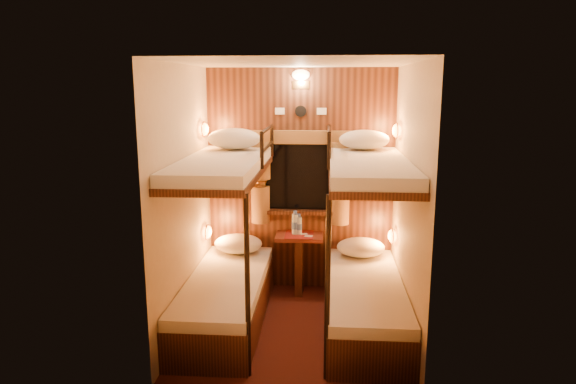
# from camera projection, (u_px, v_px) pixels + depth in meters

# --- Properties ---
(floor) EXTENTS (2.10, 2.10, 0.00)m
(floor) POSITION_uv_depth(u_px,v_px,m) (294.00, 327.00, 4.78)
(floor) COLOR #3A1110
(floor) RESTS_ON ground
(ceiling) EXTENTS (2.10, 2.10, 0.00)m
(ceiling) POSITION_uv_depth(u_px,v_px,m) (295.00, 63.00, 4.30)
(ceiling) COLOR silver
(ceiling) RESTS_ON wall_back
(wall_back) EXTENTS (2.40, 0.00, 2.40)m
(wall_back) POSITION_uv_depth(u_px,v_px,m) (301.00, 181.00, 5.57)
(wall_back) COLOR #C6B293
(wall_back) RESTS_ON floor
(wall_front) EXTENTS (2.40, 0.00, 2.40)m
(wall_front) POSITION_uv_depth(u_px,v_px,m) (285.00, 236.00, 3.52)
(wall_front) COLOR #C6B293
(wall_front) RESTS_ON floor
(wall_left) EXTENTS (0.00, 2.40, 2.40)m
(wall_left) POSITION_uv_depth(u_px,v_px,m) (184.00, 200.00, 4.62)
(wall_left) COLOR #C6B293
(wall_left) RESTS_ON floor
(wall_right) EXTENTS (0.00, 2.40, 2.40)m
(wall_right) POSITION_uv_depth(u_px,v_px,m) (409.00, 204.00, 4.47)
(wall_right) COLOR #C6B293
(wall_right) RESTS_ON floor
(back_panel) EXTENTS (2.00, 0.03, 2.40)m
(back_panel) POSITION_uv_depth(u_px,v_px,m) (300.00, 181.00, 5.55)
(back_panel) COLOR black
(back_panel) RESTS_ON floor
(bunk_left) EXTENTS (0.72, 1.90, 1.82)m
(bunk_left) POSITION_uv_depth(u_px,v_px,m) (226.00, 266.00, 4.79)
(bunk_left) COLOR black
(bunk_left) RESTS_ON floor
(bunk_right) EXTENTS (0.72, 1.90, 1.82)m
(bunk_right) POSITION_uv_depth(u_px,v_px,m) (365.00, 270.00, 4.69)
(bunk_right) COLOR black
(bunk_right) RESTS_ON floor
(window) EXTENTS (1.00, 0.12, 0.79)m
(window) POSITION_uv_depth(u_px,v_px,m) (300.00, 183.00, 5.53)
(window) COLOR black
(window) RESTS_ON back_panel
(curtains) EXTENTS (1.10, 0.22, 1.00)m
(curtains) POSITION_uv_depth(u_px,v_px,m) (300.00, 176.00, 5.48)
(curtains) COLOR brown
(curtains) RESTS_ON back_panel
(back_fixtures) EXTENTS (0.54, 0.09, 0.48)m
(back_fixtures) POSITION_uv_depth(u_px,v_px,m) (301.00, 82.00, 5.31)
(back_fixtures) COLOR black
(back_fixtures) RESTS_ON back_panel
(reading_lamps) EXTENTS (2.00, 0.20, 1.25)m
(reading_lamps) POSITION_uv_depth(u_px,v_px,m) (299.00, 183.00, 5.22)
(reading_lamps) COLOR orange
(reading_lamps) RESTS_ON wall_left
(table) EXTENTS (0.50, 0.34, 0.66)m
(table) POSITION_uv_depth(u_px,v_px,m) (299.00, 256.00, 5.53)
(table) COLOR #5D1D15
(table) RESTS_ON floor
(bottle_left) EXTENTS (0.07, 0.07, 0.22)m
(bottle_left) POSITION_uv_depth(u_px,v_px,m) (299.00, 226.00, 5.48)
(bottle_left) COLOR #99BFE5
(bottle_left) RESTS_ON table
(bottle_right) EXTENTS (0.08, 0.08, 0.26)m
(bottle_right) POSITION_uv_depth(u_px,v_px,m) (295.00, 224.00, 5.48)
(bottle_right) COLOR #99BFE5
(bottle_right) RESTS_ON table
(sachet_a) EXTENTS (0.09, 0.07, 0.01)m
(sachet_a) POSITION_uv_depth(u_px,v_px,m) (309.00, 236.00, 5.41)
(sachet_a) COLOR silver
(sachet_a) RESTS_ON table
(sachet_b) EXTENTS (0.09, 0.08, 0.01)m
(sachet_b) POSITION_uv_depth(u_px,v_px,m) (304.00, 234.00, 5.49)
(sachet_b) COLOR silver
(sachet_b) RESTS_ON table
(pillow_lower_left) EXTENTS (0.51, 0.37, 0.20)m
(pillow_lower_left) POSITION_uv_depth(u_px,v_px,m) (238.00, 244.00, 5.48)
(pillow_lower_left) COLOR white
(pillow_lower_left) RESTS_ON bunk_left
(pillow_lower_right) EXTENTS (0.50, 0.36, 0.20)m
(pillow_lower_right) POSITION_uv_depth(u_px,v_px,m) (361.00, 247.00, 5.36)
(pillow_lower_right) COLOR white
(pillow_lower_right) RESTS_ON bunk_right
(pillow_upper_left) EXTENTS (0.53, 0.38, 0.21)m
(pillow_upper_left) POSITION_uv_depth(u_px,v_px,m) (234.00, 139.00, 5.13)
(pillow_upper_left) COLOR white
(pillow_upper_left) RESTS_ON bunk_left
(pillow_upper_right) EXTENTS (0.50, 0.36, 0.20)m
(pillow_upper_right) POSITION_uv_depth(u_px,v_px,m) (364.00, 140.00, 5.11)
(pillow_upper_right) COLOR white
(pillow_upper_right) RESTS_ON bunk_right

